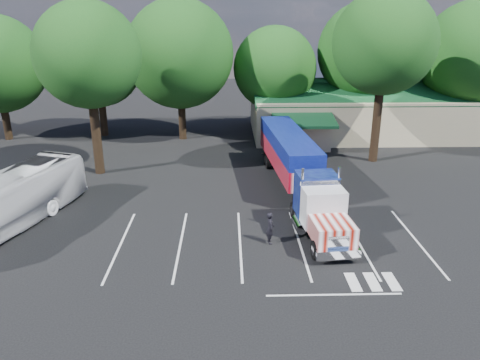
{
  "coord_description": "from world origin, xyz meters",
  "views": [
    {
      "loc": [
        -0.61,
        -28.5,
        11.7
      ],
      "look_at": [
        0.12,
        -1.53,
        2.0
      ],
      "focal_mm": 35.0,
      "sensor_mm": 36.0,
      "label": 1
    }
  ],
  "objects_px": {
    "woman": "(270,228)",
    "semi_truck": "(295,163)",
    "silver_sedan": "(335,136)",
    "bicycle": "(318,188)",
    "tour_bus": "(5,202)"
  },
  "relations": [
    {
      "from": "woman",
      "to": "semi_truck",
      "type": "bearing_deg",
      "value": -22.92
    },
    {
      "from": "woman",
      "to": "bicycle",
      "type": "distance_m",
      "value": 8.02
    },
    {
      "from": "bicycle",
      "to": "silver_sedan",
      "type": "bearing_deg",
      "value": 45.89
    },
    {
      "from": "woman",
      "to": "bicycle",
      "type": "xyz_separation_m",
      "value": [
        3.9,
        7.0,
        -0.4
      ]
    },
    {
      "from": "tour_bus",
      "to": "semi_truck",
      "type": "bearing_deg",
      "value": 35.02
    },
    {
      "from": "silver_sedan",
      "to": "bicycle",
      "type": "bearing_deg",
      "value": 151.71
    },
    {
      "from": "bicycle",
      "to": "silver_sedan",
      "type": "height_order",
      "value": "silver_sedan"
    },
    {
      "from": "tour_bus",
      "to": "woman",
      "type": "bearing_deg",
      "value": 9.78
    },
    {
      "from": "tour_bus",
      "to": "silver_sedan",
      "type": "relative_size",
      "value": 2.69
    },
    {
      "from": "bicycle",
      "to": "tour_bus",
      "type": "xyz_separation_m",
      "value": [
        -18.71,
        -4.8,
        1.14
      ]
    },
    {
      "from": "semi_truck",
      "to": "silver_sedan",
      "type": "relative_size",
      "value": 4.24
    },
    {
      "from": "silver_sedan",
      "to": "tour_bus",
      "type": "bearing_deg",
      "value": 116.97
    },
    {
      "from": "bicycle",
      "to": "woman",
      "type": "bearing_deg",
      "value": -146.05
    },
    {
      "from": "semi_truck",
      "to": "tour_bus",
      "type": "bearing_deg",
      "value": -167.83
    },
    {
      "from": "silver_sedan",
      "to": "semi_truck",
      "type": "bearing_deg",
      "value": 145.04
    }
  ]
}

